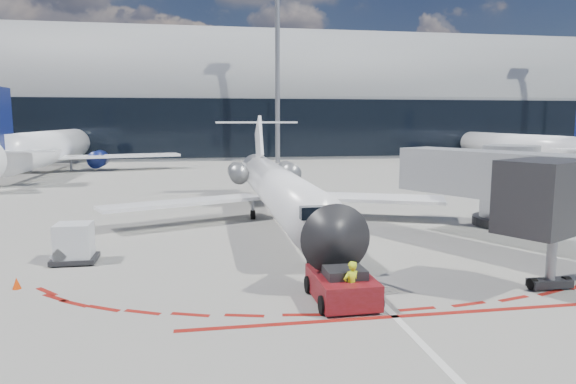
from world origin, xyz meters
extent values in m
plane|color=slate|center=(0.00, 0.00, 0.00)|extent=(260.00, 260.00, 0.00)
cube|color=silver|center=(0.00, 2.00, 0.01)|extent=(0.25, 40.00, 0.01)
cube|color=maroon|center=(0.00, -11.50, 0.01)|extent=(14.00, 0.25, 0.01)
cube|color=gray|center=(0.00, 65.00, 5.00)|extent=(150.00, 24.00, 10.00)
cylinder|color=gray|center=(0.00, 65.00, 10.00)|extent=(150.00, 24.00, 24.00)
cube|color=black|center=(0.00, 52.95, 5.00)|extent=(150.00, 0.20, 9.00)
cube|color=gray|center=(9.00, -4.50, 3.60)|extent=(8.22, 12.61, 2.30)
cube|color=black|center=(5.95, -10.24, 3.60)|extent=(3.86, 3.44, 2.60)
cylinder|color=gray|center=(6.75, -9.84, 1.20)|extent=(0.36, 0.36, 2.40)
cube|color=black|center=(6.75, -9.84, 0.22)|extent=(1.60, 0.60, 0.30)
cylinder|color=gray|center=(12.05, 1.24, 2.40)|extent=(3.20, 3.20, 4.80)
cylinder|color=black|center=(12.05, 1.24, 0.25)|extent=(4.00, 4.00, 0.50)
cylinder|color=gray|center=(5.00, 48.00, 12.50)|extent=(0.70, 0.70, 25.00)
cylinder|color=white|center=(-1.50, 3.23, 2.18)|extent=(2.51, 20.44, 2.51)
cone|color=black|center=(-1.50, -8.29, 2.18)|extent=(2.51, 2.60, 2.51)
cone|color=white|center=(-1.50, 15.13, 2.18)|extent=(2.51, 3.34, 2.51)
cube|color=black|center=(-1.50, -6.80, 2.69)|extent=(1.58, 1.30, 0.51)
cube|color=white|center=(-7.26, 4.63, 1.35)|extent=(9.95, 5.90, 0.29)
cube|color=white|center=(4.26, 4.63, 1.35)|extent=(9.95, 5.90, 0.29)
cube|color=white|center=(-1.50, 14.20, 4.41)|extent=(0.23, 4.36, 4.44)
cube|color=white|center=(-1.50, 16.15, 6.09)|extent=(6.69, 1.49, 0.15)
cylinder|color=slate|center=(-3.41, 11.41, 2.42)|extent=(1.39, 3.16, 1.39)
cylinder|color=slate|center=(0.40, 11.41, 2.42)|extent=(1.39, 3.16, 1.39)
cylinder|color=black|center=(-1.50, -5.31, 0.26)|extent=(0.20, 0.52, 0.52)
cylinder|color=black|center=(-2.90, 5.56, 0.30)|extent=(0.28, 0.59, 0.59)
cylinder|color=black|center=(-0.11, 5.56, 0.30)|extent=(0.28, 0.59, 0.59)
cylinder|color=gray|center=(-1.50, -5.31, 0.51)|extent=(0.17, 0.17, 1.02)
cube|color=#5F0E0D|center=(-1.31, -9.81, 0.53)|extent=(1.99, 3.13, 0.87)
cube|color=black|center=(-1.31, -10.10, 1.12)|extent=(1.38, 1.18, 0.34)
cylinder|color=gray|center=(-1.34, -7.68, 0.34)|extent=(0.14, 2.52, 0.10)
cylinder|color=black|center=(-2.22, -10.89, 0.31)|extent=(0.28, 0.63, 0.62)
cylinder|color=black|center=(-0.37, -10.86, 0.31)|extent=(0.28, 0.63, 0.62)
cylinder|color=black|center=(-2.25, -8.76, 0.31)|extent=(0.28, 0.63, 0.62)
cylinder|color=black|center=(-0.41, -8.73, 0.31)|extent=(0.28, 0.63, 0.62)
imported|color=#D1EA18|center=(-1.24, -10.70, 0.84)|extent=(0.71, 0.58, 1.69)
cube|color=black|center=(-11.70, -3.10, 0.17)|extent=(1.90, 1.62, 0.21)
cube|color=silver|center=(-11.70, -3.10, 1.02)|extent=(1.52, 1.43, 1.51)
cylinder|color=black|center=(-12.45, -3.71, 0.09)|extent=(0.10, 0.19, 0.19)
cylinder|color=black|center=(-10.94, -3.70, 0.09)|extent=(0.10, 0.19, 0.19)
cylinder|color=black|center=(-12.46, -2.49, 0.09)|extent=(0.10, 0.19, 0.19)
cylinder|color=black|center=(-10.95, -2.48, 0.09)|extent=(0.10, 0.19, 0.19)
cone|color=#E23A04|center=(-13.01, -6.51, 0.22)|extent=(0.32, 0.32, 0.44)
camera|label=1|loc=(-6.04, -26.53, 6.31)|focal=32.00mm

